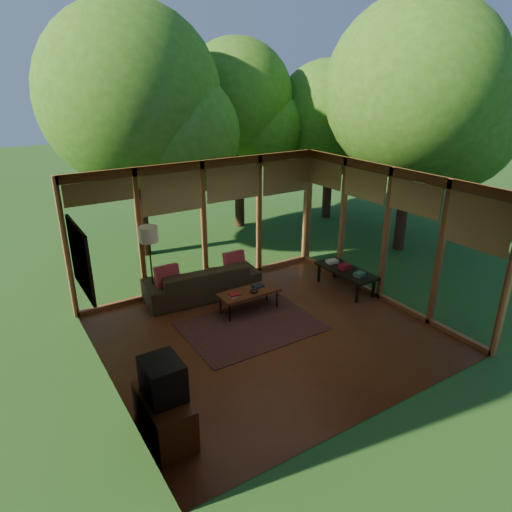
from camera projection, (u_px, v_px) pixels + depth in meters
floor at (269, 334)px, 8.11m from camera, size 5.50×5.50×0.00m
ceiling at (271, 184)px, 7.11m from camera, size 5.50×5.50×0.00m
wall_left at (103, 305)px, 6.25m from camera, size 0.04×5.00×2.70m
wall_front at (382, 330)px, 5.64m from camera, size 5.50×0.04×2.70m
window_wall_back at (204, 225)px, 9.58m from camera, size 5.50×0.12×2.70m
window_wall_right at (386, 235)px, 8.97m from camera, size 0.12×5.00×2.70m
exterior_lawn at (324, 190)px, 18.36m from camera, size 40.00×40.00×0.00m
tree_nw at (130, 97)px, 10.40m from camera, size 4.18×4.18×5.92m
tree_ne at (237, 97)px, 12.69m from camera, size 3.13×3.13×5.30m
tree_se at (415, 90)px, 10.62m from camera, size 4.21×4.21×6.09m
tree_far at (328, 116)px, 13.64m from camera, size 3.24×3.24×4.77m
rug at (251, 326)px, 8.34m from camera, size 2.40×1.70×0.01m
sofa at (202, 281)px, 9.39m from camera, size 2.40×1.11×0.68m
pillow_left at (167, 278)px, 8.88m from camera, size 0.47×0.25×0.49m
pillow_right at (234, 262)px, 9.62m from camera, size 0.45×0.24×0.47m
ct_book_lower at (235, 296)px, 8.53m from camera, size 0.20×0.15×0.03m
ct_book_upper at (234, 294)px, 8.52m from camera, size 0.21×0.16×0.03m
ct_book_side at (258, 286)px, 8.93m from camera, size 0.22×0.16×0.03m
ct_bowl at (254, 291)px, 8.68m from camera, size 0.16×0.16×0.07m
media_cabinet at (164, 416)px, 5.72m from camera, size 0.50×1.00×0.60m
television at (163, 379)px, 5.53m from camera, size 0.45×0.55×0.50m
console_book_a at (360, 274)px, 9.32m from camera, size 0.25×0.20×0.08m
console_book_b at (345, 267)px, 9.67m from camera, size 0.23×0.17×0.10m
console_book_c at (332, 261)px, 9.99m from camera, size 0.26×0.21×0.07m
floor_lamp at (149, 239)px, 8.61m from camera, size 0.36×0.36×1.65m
coffee_table at (249, 293)px, 8.76m from camera, size 1.20×0.50×0.43m
side_console at (346, 272)px, 9.67m from camera, size 0.60×1.40×0.46m
wall_painting at (81, 259)px, 7.30m from camera, size 0.06×1.35×1.15m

